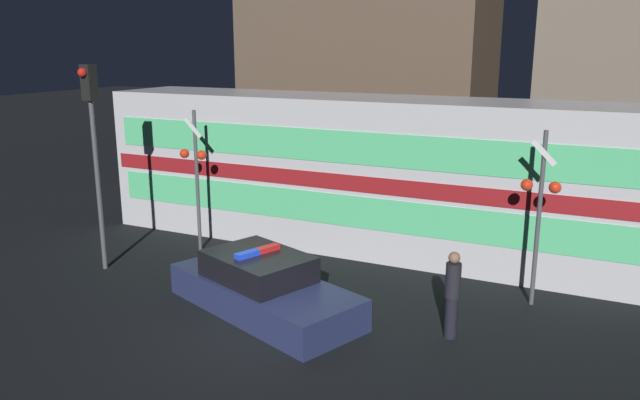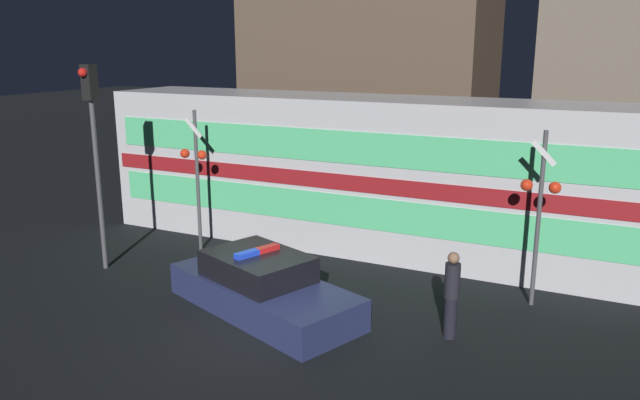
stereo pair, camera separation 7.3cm
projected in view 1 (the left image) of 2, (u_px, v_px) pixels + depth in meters
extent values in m
plane|color=black|center=(255.00, 332.00, 13.15)|extent=(120.00, 120.00, 0.00)
cube|color=silver|center=(363.00, 173.00, 18.38)|extent=(16.24, 2.85, 4.44)
cube|color=maroon|center=(343.00, 182.00, 17.12)|extent=(15.92, 0.03, 0.44)
cube|color=#59D88C|center=(343.00, 210.00, 17.32)|extent=(15.43, 0.02, 0.89)
cube|color=#59D88C|center=(344.00, 147.00, 16.89)|extent=(15.43, 0.02, 0.89)
cube|color=navy|center=(264.00, 296.00, 14.13)|extent=(5.20, 3.53, 0.73)
cube|color=black|center=(258.00, 266.00, 14.11)|extent=(2.77, 2.42, 0.58)
cube|color=blue|center=(247.00, 254.00, 13.83)|extent=(0.39, 0.62, 0.12)
cube|color=red|center=(268.00, 249.00, 14.22)|extent=(0.39, 0.62, 0.12)
cylinder|color=black|center=(451.00, 317.00, 12.82)|extent=(0.27, 0.27, 0.88)
cylinder|color=black|center=(453.00, 280.00, 12.63)|extent=(0.31, 0.31, 0.74)
sphere|color=#8C664C|center=(454.00, 258.00, 12.51)|extent=(0.24, 0.24, 0.24)
cylinder|color=#4C4C51|center=(538.00, 220.00, 14.08)|extent=(0.10, 0.10, 4.08)
sphere|color=red|center=(527.00, 185.00, 13.89)|extent=(0.27, 0.27, 0.27)
sphere|color=red|center=(555.00, 187.00, 13.64)|extent=(0.27, 0.27, 0.27)
cube|color=white|center=(544.00, 153.00, 13.64)|extent=(0.58, 0.03, 0.58)
cylinder|color=#4C4C51|center=(197.00, 182.00, 17.95)|extent=(0.10, 0.10, 4.11)
sphere|color=red|center=(184.00, 153.00, 17.76)|extent=(0.27, 0.27, 0.27)
sphere|color=red|center=(202.00, 155.00, 17.51)|extent=(0.27, 0.27, 0.27)
cube|color=white|center=(193.00, 128.00, 17.51)|extent=(0.58, 0.03, 0.58)
cylinder|color=#4C4C51|center=(98.00, 187.00, 16.37)|extent=(0.13, 0.13, 4.52)
cube|color=black|center=(89.00, 82.00, 15.71)|extent=(0.30, 0.30, 0.90)
sphere|color=red|center=(82.00, 73.00, 15.48)|extent=(0.23, 0.23, 0.23)
cube|color=brown|center=(369.00, 61.00, 26.70)|extent=(10.02, 5.57, 10.43)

